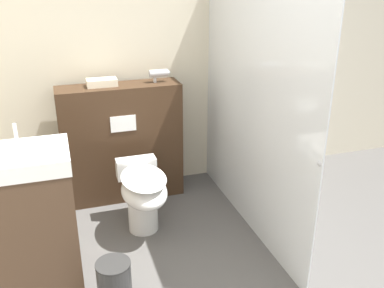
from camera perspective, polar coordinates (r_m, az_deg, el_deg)
The scene contains 8 objects.
wall_back at distance 4.05m, azimuth -5.27°, elevation 11.38°, with size 8.00×0.06×2.50m.
partition_panel at distance 3.96m, azimuth -9.31°, elevation 0.17°, with size 1.08×0.31×1.08m.
shower_glass at distance 3.36m, azimuth 7.92°, elevation 4.52°, with size 0.04×1.95×1.99m.
toilet at distance 3.45m, azimuth -6.57°, elevation -6.55°, with size 0.35×0.64×0.55m.
sink_vanity at distance 3.05m, azimuth -21.05°, elevation -9.34°, with size 0.62×0.48×1.11m.
hair_drier at distance 3.84m, azimuth -4.38°, elevation 9.37°, with size 0.19×0.06×0.11m.
folded_towel at distance 3.78m, azimuth -11.93°, elevation 8.04°, with size 0.26×0.14×0.06m.
waste_bin at distance 2.89m, azimuth -10.28°, elevation -17.94°, with size 0.22×0.22×0.33m.
Camera 1 is at (-0.87, -1.82, 2.01)m, focal length 40.00 mm.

